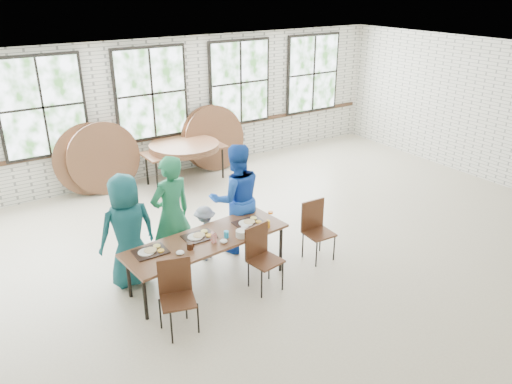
% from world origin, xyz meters
% --- Properties ---
extents(room, '(12.00, 12.00, 12.00)m').
position_xyz_m(room, '(0.00, 4.44, 1.83)').
color(room, beige).
rests_on(room, ground).
extents(dining_table, '(2.46, 1.02, 0.74)m').
position_xyz_m(dining_table, '(-1.10, -0.01, 0.69)').
color(dining_table, brown).
rests_on(dining_table, ground).
extents(chair_near_left, '(0.52, 0.51, 0.95)m').
position_xyz_m(chair_near_left, '(-1.89, -0.67, 0.56)').
color(chair_near_left, '#4B2A19').
rests_on(chair_near_left, ground).
extents(chair_near_right, '(0.48, 0.47, 0.95)m').
position_xyz_m(chair_near_right, '(-0.50, -0.48, 0.56)').
color(chair_near_right, '#4B2A19').
rests_on(chair_near_right, ground).
extents(chair_spare, '(0.44, 0.42, 0.95)m').
position_xyz_m(chair_spare, '(0.69, -0.26, 0.56)').
color(chair_spare, '#4B2A19').
rests_on(chair_spare, ground).
extents(adult_teal, '(0.84, 0.56, 1.68)m').
position_xyz_m(adult_teal, '(-2.02, 0.64, 0.84)').
color(adult_teal, '#175A5A').
rests_on(adult_teal, ground).
extents(adult_green, '(0.74, 0.55, 1.83)m').
position_xyz_m(adult_green, '(-1.34, 0.64, 0.92)').
color(adult_green, '#1F7449').
rests_on(adult_green, ground).
extents(toddler, '(0.67, 0.53, 0.90)m').
position_xyz_m(toddler, '(-0.80, 0.64, 0.45)').
color(toddler, '#162245').
rests_on(toddler, ground).
extents(adult_blue, '(1.02, 0.88, 1.81)m').
position_xyz_m(adult_blue, '(-0.22, 0.64, 0.90)').
color(adult_blue, blue).
rests_on(adult_blue, ground).
extents(storage_table, '(1.82, 0.80, 0.74)m').
position_xyz_m(storage_table, '(0.39, 3.81, 0.69)').
color(storage_table, brown).
rests_on(storage_table, ground).
extents(tabletop_clutter, '(2.01, 0.57, 0.11)m').
position_xyz_m(tabletop_clutter, '(-1.01, -0.05, 0.77)').
color(tabletop_clutter, black).
rests_on(tabletop_clutter, dining_table).
extents(round_tops_stacked, '(1.50, 1.50, 0.13)m').
position_xyz_m(round_tops_stacked, '(0.39, 3.81, 0.80)').
color(round_tops_stacked, brown).
rests_on(round_tops_stacked, storage_table).
extents(round_tops_leaning, '(4.32, 0.45, 1.50)m').
position_xyz_m(round_tops_leaning, '(-0.03, 4.19, 0.73)').
color(round_tops_leaning, brown).
rests_on(round_tops_leaning, ground).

